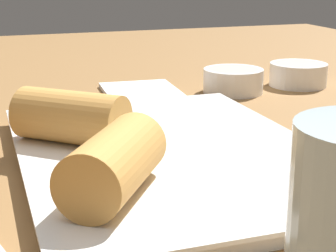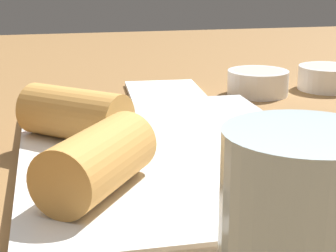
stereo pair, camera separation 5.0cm
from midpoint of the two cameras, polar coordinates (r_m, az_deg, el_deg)
The scene contains 7 objects.
table_surface at distance 45.49cm, azimuth -3.77°, elevation -5.68°, with size 180.00×140.00×2.00cm.
serving_plate at distance 46.09cm, azimuth -3.11°, elevation -3.03°, with size 32.63×23.73×1.50cm.
roll_front_left at distance 47.67cm, azimuth -13.28°, elevation 0.90°, with size 9.41×9.83×4.39cm.
roll_front_right at distance 36.58cm, azimuth -9.17°, elevation -3.62°, with size 10.11×8.82×4.39cm.
dipping_bowl_near at distance 71.12cm, azimuth 4.65°, elevation 4.69°, with size 7.56×7.56×3.04cm.
dipping_bowl_far at distance 76.30cm, azimuth 11.27°, elevation 5.23°, with size 7.56×7.56×3.04cm.
napkin at distance 70.58cm, azimuth -4.79°, elevation 3.47°, with size 11.20×9.70×0.60cm.
Camera 1 is at (40.07, -13.17, 18.14)cm, focal length 60.00 mm.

